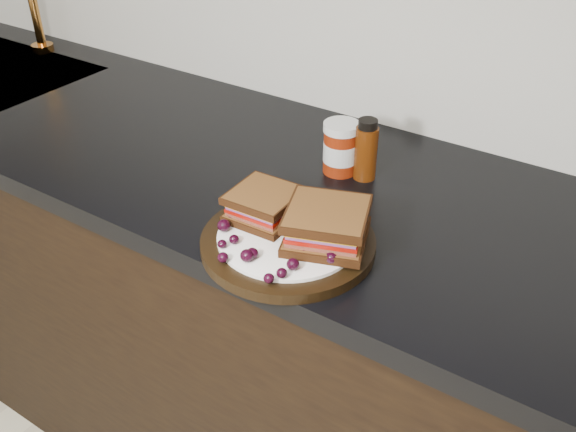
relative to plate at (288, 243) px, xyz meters
The scene contains 30 objects.
base_cabinets 0.52m from the plate, 100.06° to the left, with size 3.96×0.58×0.86m, color black.
countertop 0.20m from the plate, 100.06° to the left, with size 3.98×0.60×0.04m, color black.
faucet 1.16m from the plate, 160.13° to the left, with size 0.06×0.22×0.28m, color #BC732F, non-canonical shape.
plate is the anchor object (origin of this frame).
sandwich_left 0.08m from the plate, 160.74° to the left, with size 0.10×0.10×0.05m, color brown, non-canonical shape.
sandwich_right 0.08m from the plate, 20.08° to the left, with size 0.12×0.12×0.06m, color brown, non-canonical shape.
grape_0 0.11m from the plate, 153.14° to the right, with size 0.02×0.02×0.02m, color black.
grape_1 0.09m from the plate, 131.48° to the right, with size 0.02×0.02×0.01m, color black.
grape_2 0.11m from the plate, 128.14° to the right, with size 0.01×0.01×0.01m, color black.
grape_3 0.12m from the plate, 110.99° to the right, with size 0.02×0.02×0.02m, color black.
grape_4 0.09m from the plate, 98.84° to the right, with size 0.02×0.02×0.02m, color black.
grape_5 0.08m from the plate, 98.21° to the right, with size 0.02×0.02×0.02m, color black.
grape_6 0.12m from the plate, 69.60° to the right, with size 0.02×0.02×0.01m, color black.
grape_7 0.11m from the plate, 61.36° to the right, with size 0.02×0.02×0.02m, color black.
grape_8 0.09m from the plate, 51.71° to the right, with size 0.02×0.02×0.02m, color black.
grape_9 0.07m from the plate, 34.46° to the right, with size 0.02×0.02×0.02m, color black.
grape_10 0.10m from the plate, 14.22° to the right, with size 0.02×0.02×0.02m, color black.
grape_11 0.08m from the plate, ahead, with size 0.02×0.02×0.01m, color black.
grape_12 0.09m from the plate, ahead, with size 0.02×0.02×0.02m, color black.
grape_13 0.09m from the plate, 31.14° to the left, with size 0.02×0.02×0.01m, color black.
grape_14 0.07m from the plate, 121.88° to the left, with size 0.02×0.02×0.02m, color black.
grape_15 0.05m from the plate, 143.79° to the left, with size 0.02×0.02×0.02m, color black.
grape_16 0.09m from the plate, 160.53° to the left, with size 0.02×0.02×0.01m, color black.
grape_17 0.07m from the plate, behind, with size 0.02×0.02×0.02m, color black.
grape_18 0.10m from the plate, 168.01° to the right, with size 0.02×0.02×0.02m, color black.
grape_19 0.09m from the plate, 135.94° to the left, with size 0.02×0.02×0.02m, color black.
grape_20 0.05m from the plate, 160.56° to the left, with size 0.02×0.02×0.02m, color black.
grape_21 0.07m from the plate, behind, with size 0.01×0.01×0.01m, color black.
condiment_jar 0.27m from the plate, 101.57° to the left, with size 0.07×0.07×0.10m, color maroon.
oil_bottle 0.27m from the plate, 90.67° to the left, with size 0.04×0.04×0.12m, color #4A1F07.
Camera 1 is at (0.49, 0.82, 1.51)m, focal length 40.00 mm.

